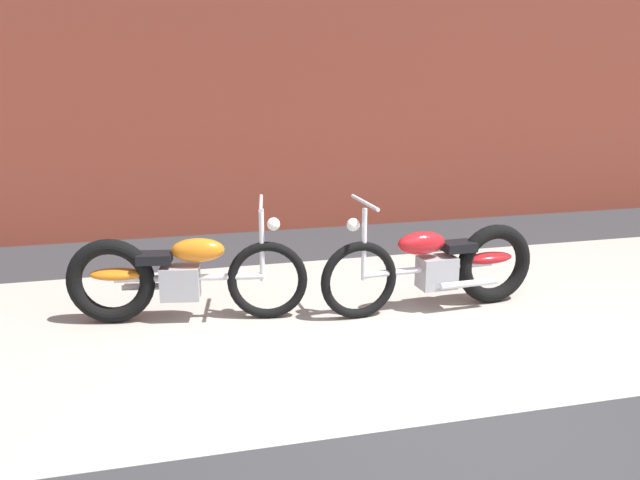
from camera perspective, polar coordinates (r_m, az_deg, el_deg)
ground_plane at (r=4.41m, az=12.84°, el=-14.58°), size 80.00×80.00×0.00m
sidewalk_slab at (r=5.86m, az=5.13°, el=-6.50°), size 36.00×3.50×0.01m
brick_building_wall at (r=8.78m, az=-2.20°, el=16.57°), size 36.00×0.50×4.75m
motorcycle_orange at (r=5.77m, az=-12.54°, el=-3.00°), size 1.99×0.67×1.03m
motorcycle_red at (r=6.02m, az=10.55°, el=-2.11°), size 2.01×0.58×1.03m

